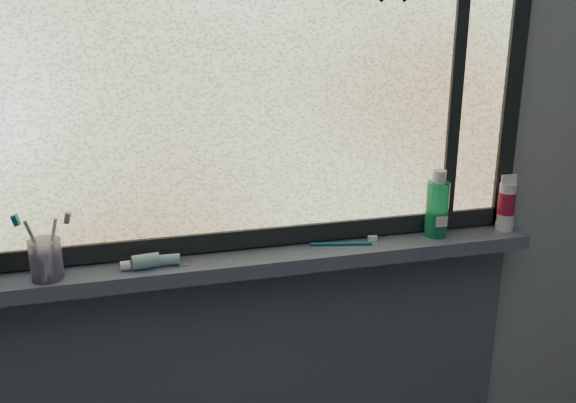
% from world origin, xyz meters
% --- Properties ---
extents(wall_back, '(3.00, 0.01, 2.50)m').
position_xyz_m(wall_back, '(0.00, 1.30, 1.25)').
color(wall_back, '#9EA3A8').
rests_on(wall_back, ground).
extents(windowsill, '(1.62, 0.14, 0.04)m').
position_xyz_m(windowsill, '(0.00, 1.23, 1.00)').
color(windowsill, '#4F556A').
rests_on(windowsill, wall_back).
extents(window_pane, '(1.50, 0.01, 1.00)m').
position_xyz_m(window_pane, '(0.00, 1.28, 1.53)').
color(window_pane, silver).
rests_on(window_pane, wall_back).
extents(frame_bottom, '(1.60, 0.03, 0.05)m').
position_xyz_m(frame_bottom, '(0.00, 1.28, 1.05)').
color(frame_bottom, black).
rests_on(frame_bottom, windowsill).
extents(frame_right, '(0.05, 0.03, 1.10)m').
position_xyz_m(frame_right, '(0.78, 1.28, 1.53)').
color(frame_right, black).
rests_on(frame_right, wall_back).
extents(frame_mullion, '(0.03, 0.03, 1.00)m').
position_xyz_m(frame_mullion, '(0.60, 1.28, 1.53)').
color(frame_mullion, black).
rests_on(frame_mullion, wall_back).
extents(toothpaste_tube, '(0.21, 0.05, 0.04)m').
position_xyz_m(toothpaste_tube, '(-0.24, 1.21, 1.04)').
color(toothpaste_tube, silver).
rests_on(toothpaste_tube, windowsill).
extents(toothbrush_cup, '(0.09, 0.09, 0.10)m').
position_xyz_m(toothbrush_cup, '(-0.49, 1.21, 1.07)').
color(toothbrush_cup, '#BBA6DB').
rests_on(toothbrush_cup, windowsill).
extents(toothbrush_lying, '(0.21, 0.06, 0.01)m').
position_xyz_m(toothbrush_lying, '(0.27, 1.23, 1.03)').
color(toothbrush_lying, '#0D6276').
rests_on(toothbrush_lying, windowsill).
extents(mouthwash_bottle, '(0.06, 0.06, 0.16)m').
position_xyz_m(mouthwash_bottle, '(0.55, 1.23, 1.12)').
color(mouthwash_bottle, '#21AC6B').
rests_on(mouthwash_bottle, windowsill).
extents(cream_tube, '(0.06, 0.06, 0.12)m').
position_xyz_m(cream_tube, '(0.77, 1.23, 1.11)').
color(cream_tube, silver).
rests_on(cream_tube, windowsill).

